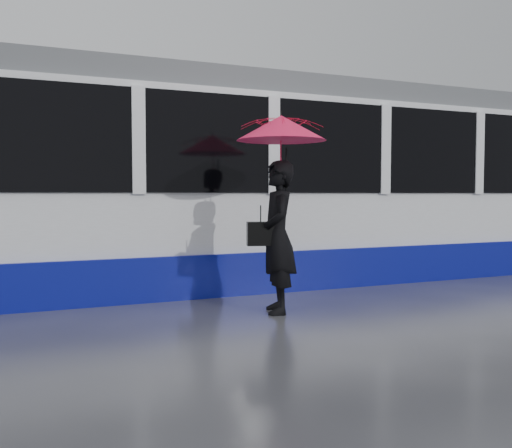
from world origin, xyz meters
name	(u,v)px	position (x,y,z in m)	size (l,w,h in m)	color
ground	(244,315)	(0.00, 0.00, 0.00)	(90.00, 90.00, 0.00)	#2E2E33
rails	(186,285)	(0.00, 2.50, 0.01)	(34.00, 1.51, 0.02)	#3F3D38
tram	(16,183)	(-2.50, 2.50, 1.64)	(26.00, 2.56, 3.35)	white
woman	(277,237)	(0.44, -0.02, 0.95)	(0.69, 0.45, 1.90)	black
umbrella	(281,146)	(0.49, -0.02, 2.08)	(1.38, 1.38, 1.28)	#E31350
handbag	(261,234)	(0.22, 0.00, 0.99)	(0.37, 0.23, 0.47)	black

